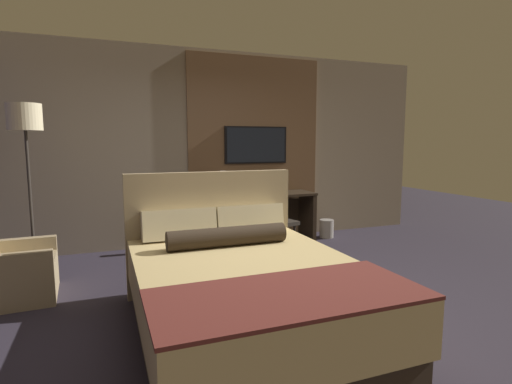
% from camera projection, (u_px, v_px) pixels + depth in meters
% --- Properties ---
extents(ground_plane, '(16.00, 16.00, 0.00)m').
position_uv_depth(ground_plane, '(277.00, 309.00, 3.58)').
color(ground_plane, '#28232D').
extents(wall_back_tv_panel, '(7.20, 0.09, 2.80)m').
position_uv_depth(wall_back_tv_panel, '(211.00, 148.00, 5.85)').
color(wall_back_tv_panel, gray).
rests_on(wall_back_tv_panel, ground_plane).
extents(bed, '(1.66, 2.20, 1.20)m').
position_uv_depth(bed, '(245.00, 290.00, 3.11)').
color(bed, '#33281E').
rests_on(bed, ground_plane).
extents(desk, '(1.56, 0.53, 0.73)m').
position_uv_depth(desk, '(261.00, 209.00, 5.93)').
color(desk, '#2D2319').
rests_on(desk, ground_plane).
extents(tv, '(0.99, 0.04, 0.55)m').
position_uv_depth(tv, '(256.00, 145.00, 6.01)').
color(tv, black).
extents(desk_chair, '(0.64, 0.64, 0.88)m').
position_uv_depth(desk_chair, '(268.00, 215.00, 5.34)').
color(desk_chair, '#28231E').
rests_on(desk_chair, ground_plane).
extents(armchair_by_window, '(0.73, 0.73, 0.75)m').
position_uv_depth(armchair_by_window, '(13.00, 273.00, 3.77)').
color(armchair_by_window, '#998460').
rests_on(armchair_by_window, ground_plane).
extents(floor_lamp, '(0.34, 0.34, 1.89)m').
position_uv_depth(floor_lamp, '(26.00, 132.00, 4.19)').
color(floor_lamp, '#282623').
rests_on(floor_lamp, ground_plane).
extents(vase_tall, '(0.10, 0.10, 0.35)m').
position_uv_depth(vase_tall, '(223.00, 183.00, 5.59)').
color(vase_tall, silver).
rests_on(vase_tall, desk).
extents(waste_bin, '(0.22, 0.22, 0.28)m').
position_uv_depth(waste_bin, '(327.00, 228.00, 6.25)').
color(waste_bin, gray).
rests_on(waste_bin, ground_plane).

